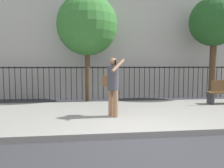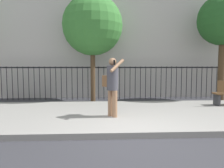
% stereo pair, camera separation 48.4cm
% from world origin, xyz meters
% --- Properties ---
extents(ground_plane, '(60.00, 60.00, 0.00)m').
position_xyz_m(ground_plane, '(0.00, 0.00, 0.00)').
color(ground_plane, '#333338').
extents(sidewalk, '(28.00, 4.40, 0.15)m').
position_xyz_m(sidewalk, '(0.00, 2.20, 0.07)').
color(sidewalk, gray).
rests_on(sidewalk, ground).
extents(iron_fence, '(12.03, 0.04, 1.60)m').
position_xyz_m(iron_fence, '(0.00, 5.90, 1.02)').
color(iron_fence, black).
rests_on(iron_fence, ground).
extents(pedestrian_on_phone, '(0.65, 0.71, 1.74)m').
position_xyz_m(pedestrian_on_phone, '(-0.47, 1.64, 1.16)').
color(pedestrian_on_phone, '#936B4C').
rests_on(pedestrian_on_phone, sidewalk).
extents(street_tree_near, '(2.71, 2.71, 4.80)m').
position_xyz_m(street_tree_near, '(-1.15, 5.34, 3.44)').
color(street_tree_near, '#4C3823').
rests_on(street_tree_near, ground).
extents(street_tree_mid, '(2.28, 2.28, 4.84)m').
position_xyz_m(street_tree_mid, '(4.72, 5.05, 3.65)').
color(street_tree_mid, '#4C3823').
rests_on(street_tree_mid, ground).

